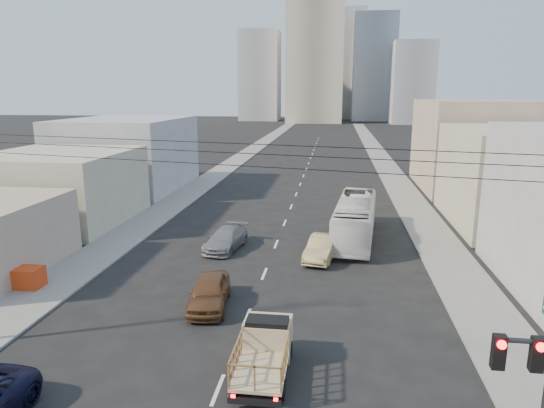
% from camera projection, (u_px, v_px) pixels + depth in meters
% --- Properties ---
extents(sidewalk_left, '(3.50, 180.00, 0.12)m').
position_uv_depth(sidewalk_left, '(244.00, 155.00, 85.31)').
color(sidewalk_left, slate).
rests_on(sidewalk_left, ground).
extents(sidewalk_right, '(3.50, 180.00, 0.12)m').
position_uv_depth(sidewalk_right, '(380.00, 157.00, 82.33)').
color(sidewalk_right, slate).
rests_on(sidewalk_right, ground).
extents(lane_dashes, '(0.15, 104.00, 0.01)m').
position_uv_depth(lane_dashes, '(305.00, 172.00, 67.41)').
color(lane_dashes, silver).
rests_on(lane_dashes, ground).
extents(flatbed_pickup, '(1.95, 4.41, 1.90)m').
position_uv_depth(flatbed_pickup, '(264.00, 348.00, 18.99)').
color(flatbed_pickup, tan).
rests_on(flatbed_pickup, ground).
extents(city_bus, '(3.80, 11.65, 3.19)m').
position_uv_depth(city_bus, '(355.00, 219.00, 36.43)').
color(city_bus, silver).
rests_on(city_bus, ground).
extents(sedan_brown, '(2.41, 4.89, 1.60)m').
position_uv_depth(sedan_brown, '(209.00, 292.00, 25.03)').
color(sedan_brown, brown).
rests_on(sedan_brown, ground).
extents(sedan_tan, '(2.47, 4.90, 1.54)m').
position_uv_depth(sedan_tan, '(322.00, 248.00, 32.23)').
color(sedan_tan, tan).
rests_on(sedan_tan, ground).
extents(sedan_grey, '(2.77, 5.25, 1.45)m').
position_uv_depth(sedan_grey, '(226.00, 239.00, 34.33)').
color(sedan_grey, slate).
rests_on(sedan_grey, ground).
extents(overhead_wires, '(23.01, 5.02, 0.72)m').
position_uv_depth(overhead_wires, '(207.00, 153.00, 15.64)').
color(overhead_wires, black).
rests_on(overhead_wires, ground).
extents(crate_stack, '(1.80, 1.20, 1.14)m').
position_uv_depth(crate_stack, '(26.00, 277.00, 27.31)').
color(crate_stack, red).
rests_on(crate_stack, sidewalk_left).
extents(bldg_right_mid, '(11.00, 14.00, 8.00)m').
position_uv_depth(bldg_right_mid, '(523.00, 178.00, 39.89)').
color(bldg_right_mid, '#AAA489').
rests_on(bldg_right_mid, ground).
extents(bldg_right_far, '(12.00, 16.00, 10.00)m').
position_uv_depth(bldg_right_far, '(476.00, 145.00, 55.06)').
color(bldg_right_far, tan).
rests_on(bldg_right_far, ground).
extents(bldg_left_mid, '(11.00, 12.00, 6.00)m').
position_uv_depth(bldg_left_mid, '(60.00, 187.00, 41.12)').
color(bldg_left_mid, '#AAA489').
rests_on(bldg_left_mid, ground).
extents(bldg_left_far, '(12.00, 16.00, 8.00)m').
position_uv_depth(bldg_left_far, '(128.00, 154.00, 55.45)').
color(bldg_left_far, '#99999C').
rests_on(bldg_left_far, ground).
extents(high_rise_tower, '(20.00, 20.00, 60.00)m').
position_uv_depth(high_rise_tower, '(316.00, 38.00, 174.20)').
color(high_rise_tower, gray).
rests_on(high_rise_tower, ground).
extents(midrise_ne, '(16.00, 16.00, 40.00)m').
position_uv_depth(midrise_ne, '(374.00, 68.00, 188.16)').
color(midrise_ne, '#919499').
rests_on(midrise_ne, ground).
extents(midrise_nw, '(15.00, 15.00, 34.00)m').
position_uv_depth(midrise_nw, '(260.00, 76.00, 189.57)').
color(midrise_nw, '#919499').
rests_on(midrise_nw, ground).
extents(midrise_back, '(18.00, 18.00, 44.00)m').
position_uv_depth(midrise_back, '(342.00, 65.00, 203.72)').
color(midrise_back, '#99999C').
rests_on(midrise_back, ground).
extents(midrise_east, '(14.00, 14.00, 28.00)m').
position_uv_depth(midrise_east, '(412.00, 83.00, 168.67)').
color(midrise_east, '#919499').
rests_on(midrise_east, ground).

